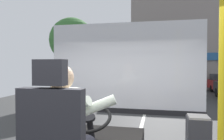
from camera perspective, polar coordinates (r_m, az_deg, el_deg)
name	(u,v)px	position (r m, az deg, el deg)	size (l,w,h in m)	color
ground	(147,107)	(10.83, 9.32, -9.68)	(18.00, 44.00, 0.06)	#353535
bus_driver	(64,130)	(1.80, -12.73, -15.31)	(0.77, 0.56, 0.83)	#282833
handrail_pole	(221,97)	(1.72, 27.26, -6.35)	(0.04, 0.04, 2.09)	yellow
windshield_panel	(125,78)	(3.47, 3.39, -2.17)	(2.50, 0.08, 1.48)	silver
street_tree	(72,41)	(12.25, -10.68, 7.76)	(2.51, 2.51, 4.69)	#4C3828
shop_building	(209,45)	(21.00, 24.66, 6.19)	(13.54, 4.54, 7.64)	gray
parked_car_red	(220,82)	(18.90, 26.98, -2.83)	(1.91, 4.01, 1.32)	maroon
parked_car_white	(204,77)	(23.16, 23.44, -1.80)	(1.98, 4.16, 1.48)	silver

